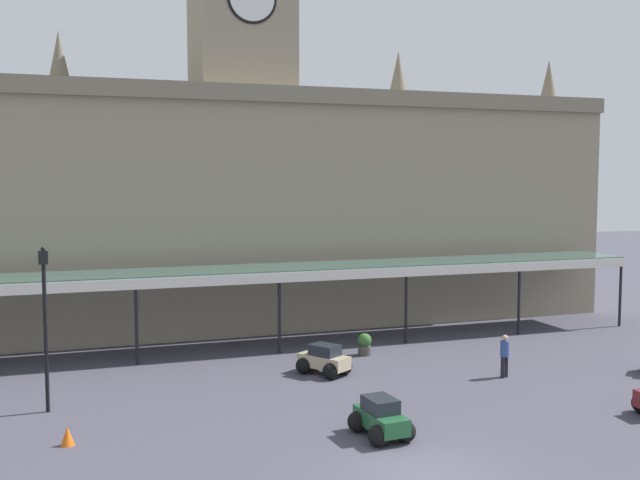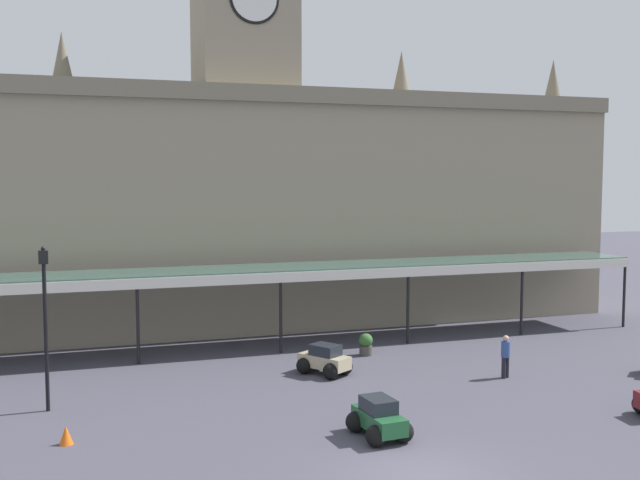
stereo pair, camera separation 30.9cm
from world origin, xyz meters
TOP-DOWN VIEW (x-y plane):
  - ground_plane at (0.00, 0.00)m, footprint 140.00×140.00m
  - station_building at (0.00, 21.34)m, footprint 39.62×7.19m
  - entrance_canopy at (0.00, 15.53)m, footprint 36.99×3.26m
  - car_green_sedan at (-0.00, 3.06)m, footprint 1.63×2.12m
  - car_beige_sedan at (0.71, 10.29)m, footprint 2.11×2.25m
  - pedestrian_beside_cars at (7.19, 7.60)m, footprint 0.37×0.34m
  - victorian_lamppost at (-9.50, 8.79)m, footprint 0.30×0.30m
  - traffic_cone at (-8.88, 5.33)m, footprint 0.40×0.40m
  - planter_by_canopy at (3.41, 12.69)m, footprint 0.60×0.60m

SIDE VIEW (x-z plane):
  - ground_plane at x=0.00m, z-range 0.00..0.00m
  - traffic_cone at x=-8.88m, z-range 0.00..0.56m
  - planter_by_canopy at x=3.41m, z-range 0.01..0.97m
  - car_green_sedan at x=0.00m, z-range -0.09..1.10m
  - car_beige_sedan at x=0.71m, z-range -0.09..1.10m
  - pedestrian_beside_cars at x=7.19m, z-range 0.07..1.74m
  - victorian_lamppost at x=-9.50m, z-range 0.63..6.13m
  - entrance_canopy at x=0.00m, z-range 1.69..5.36m
  - station_building at x=0.00m, z-range -3.34..16.65m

